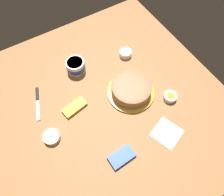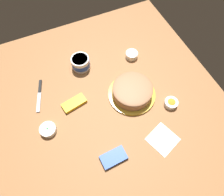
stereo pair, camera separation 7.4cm
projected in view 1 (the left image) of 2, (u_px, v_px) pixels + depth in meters
ground_plane at (102, 105)px, 1.30m from camera, size 1.54×1.54×0.00m
frosted_cake at (131, 89)px, 1.30m from camera, size 0.30×0.30×0.09m
frosting_tub at (76, 66)px, 1.39m from camera, size 0.13×0.13×0.09m
spreading_knife at (38, 101)px, 1.30m from camera, size 0.09×0.23×0.01m
sprinkle_bowl_rainbow at (125, 53)px, 1.47m from camera, size 0.09×0.09×0.04m
sprinkle_bowl_green at (52, 137)px, 1.18m from camera, size 0.10×0.10×0.03m
sprinkle_bowl_orange at (170, 97)px, 1.30m from camera, size 0.08×0.08×0.04m
candy_box_lower at (122, 157)px, 1.13m from camera, size 0.15×0.09×0.02m
candy_box_upper at (74, 107)px, 1.28m from camera, size 0.16×0.10×0.02m
paper_napkin at (167, 133)px, 1.20m from camera, size 0.19×0.19×0.01m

